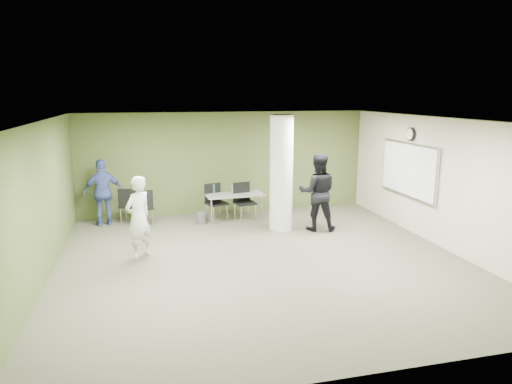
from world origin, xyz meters
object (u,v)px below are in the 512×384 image
object	(u,v)px
folding_table	(234,196)
woman_white	(138,217)
chair_back_left	(129,203)
man_black	(318,192)
man_blue	(103,193)

from	to	relation	value
folding_table	woman_white	bearing A→B (deg)	-139.73
chair_back_left	woman_white	distance (m)	2.62
chair_back_left	folding_table	bearing A→B (deg)	-169.27
chair_back_left	man_black	bearing A→B (deg)	176.96
folding_table	chair_back_left	world-z (taller)	folding_table
chair_back_left	woman_white	world-z (taller)	woman_white
folding_table	man_black	bearing A→B (deg)	-39.91
chair_back_left	woman_white	size ratio (longest dim) A/B	0.56
chair_back_left	woman_white	xyz separation A→B (m)	(0.27, -2.59, 0.29)
folding_table	chair_back_left	distance (m)	2.69
man_blue	woman_white	bearing A→B (deg)	96.75
man_black	chair_back_left	bearing A→B (deg)	-3.10
man_black	woman_white	bearing A→B (deg)	29.70
woman_white	man_black	xyz separation A→B (m)	(4.21, 0.96, 0.10)
folding_table	woman_white	size ratio (longest dim) A/B	0.91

